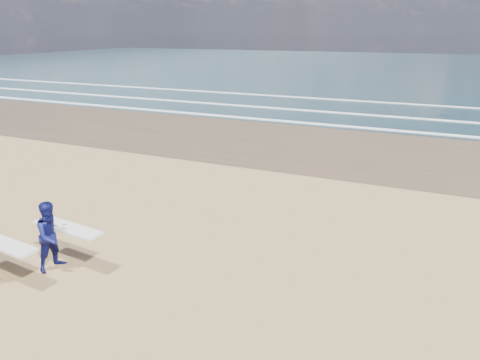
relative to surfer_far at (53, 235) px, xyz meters
The scene contains 1 object.
surfer_far is the anchor object (origin of this frame).
Camera 1 is at (8.19, -5.51, 6.12)m, focal length 32.00 mm.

